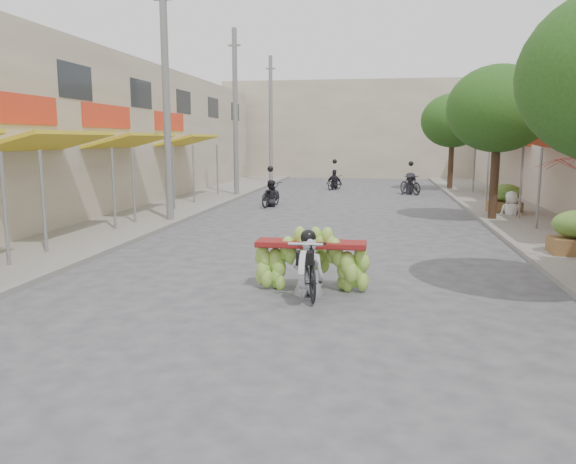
{
  "coord_description": "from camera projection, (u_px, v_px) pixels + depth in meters",
  "views": [
    {
      "loc": [
        1.54,
        -5.91,
        2.79
      ],
      "look_at": [
        -0.1,
        4.18,
        1.1
      ],
      "focal_mm": 35.0,
      "sensor_mm": 36.0,
      "label": 1
    }
  ],
  "objects": [
    {
      "name": "produce_crate_far",
      "position": [
        505.0,
        196.0,
        20.94
      ],
      "size": [
        1.2,
        0.88,
        1.16
      ],
      "color": "brown",
      "rests_on": "ground"
    },
    {
      "name": "street_tree_far",
      "position": [
        453.0,
        121.0,
        30.31
      ],
      "size": [
        3.4,
        3.4,
        5.25
      ],
      "color": "#3A2719",
      "rests_on": "ground"
    },
    {
      "name": "utility_pole_mid",
      "position": [
        166.0,
        101.0,
        18.34
      ],
      "size": [
        0.6,
        0.24,
        8.0
      ],
      "color": "slate",
      "rests_on": "ground"
    },
    {
      "name": "ground",
      "position": [
        238.0,
        385.0,
        6.46
      ],
      "size": [
        120.0,
        120.0,
        0.0
      ],
      "primitive_type": "plane",
      "color": "#55555A",
      "rests_on": "ground"
    },
    {
      "name": "shophouse_row_left",
      "position": [
        23.0,
        134.0,
        21.48
      ],
      "size": [
        9.77,
        40.0,
        6.0
      ],
      "color": "#B5A78F",
      "rests_on": "ground"
    },
    {
      "name": "bg_motorbike_a",
      "position": [
        271.0,
        189.0,
        23.48
      ],
      "size": [
        0.97,
        1.87,
        1.95
      ],
      "color": "black",
      "rests_on": "ground"
    },
    {
      "name": "far_building",
      "position": [
        360.0,
        130.0,
        42.9
      ],
      "size": [
        20.0,
        6.0,
        7.0
      ],
      "primitive_type": "cube",
      "color": "#B5A78F",
      "rests_on": "ground"
    },
    {
      "name": "pedestrian",
      "position": [
        512.0,
        191.0,
        20.1
      ],
      "size": [
        0.87,
        0.57,
        1.68
      ],
      "rotation": [
        0.0,
        0.0,
        3.24
      ],
      "color": "white",
      "rests_on": "ground"
    },
    {
      "name": "utility_pole_far",
      "position": [
        235.0,
        114.0,
        27.11
      ],
      "size": [
        0.6,
        0.24,
        8.0
      ],
      "color": "slate",
      "rests_on": "ground"
    },
    {
      "name": "bg_motorbike_b",
      "position": [
        411.0,
        178.0,
        28.58
      ],
      "size": [
        1.37,
        1.75,
        1.95
      ],
      "color": "black",
      "rests_on": "ground"
    },
    {
      "name": "street_tree_mid",
      "position": [
        498.0,
        109.0,
        18.62
      ],
      "size": [
        3.4,
        3.4,
        5.25
      ],
      "color": "#3A2719",
      "rests_on": "ground"
    },
    {
      "name": "sidewalk_left",
      "position": [
        160.0,
        209.0,
        22.16
      ],
      "size": [
        4.0,
        60.0,
        0.12
      ],
      "primitive_type": "cube",
      "color": "gray",
      "rests_on": "ground"
    },
    {
      "name": "utility_pole_back",
      "position": [
        271.0,
        120.0,
        35.87
      ],
      "size": [
        0.6,
        0.24,
        8.0
      ],
      "color": "slate",
      "rests_on": "ground"
    },
    {
      "name": "banana_motorbike",
      "position": [
        310.0,
        257.0,
        10.2
      ],
      "size": [
        2.2,
        1.95,
        2.03
      ],
      "color": "black",
      "rests_on": "ground"
    },
    {
      "name": "bg_motorbike_c",
      "position": [
        335.0,
        175.0,
        31.42
      ],
      "size": [
        1.11,
        1.52,
        1.95
      ],
      "color": "black",
      "rests_on": "ground"
    },
    {
      "name": "sidewalk_right",
      "position": [
        533.0,
        217.0,
        19.95
      ],
      "size": [
        4.0,
        60.0,
        0.12
      ],
      "primitive_type": "cube",
      "color": "gray",
      "rests_on": "ground"
    }
  ]
}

